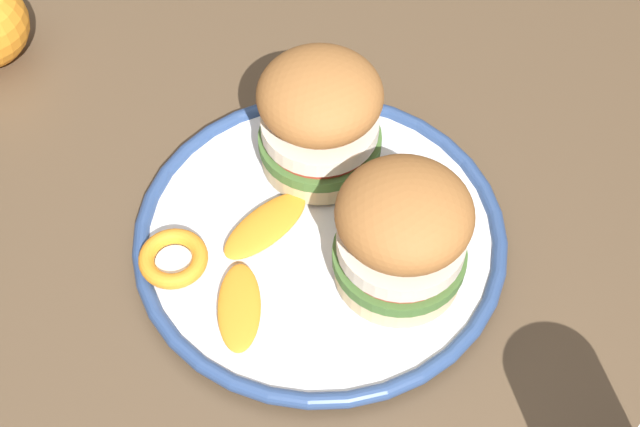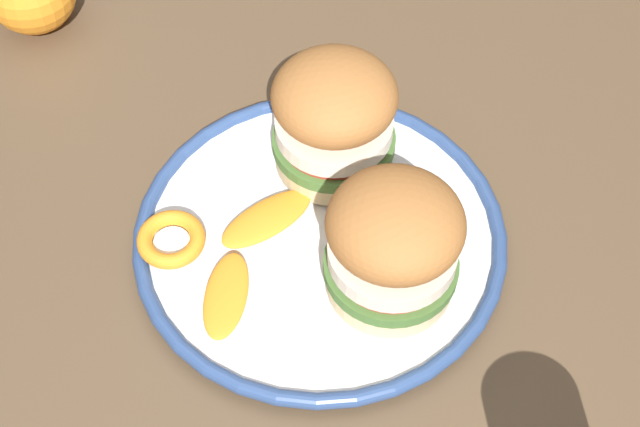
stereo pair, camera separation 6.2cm
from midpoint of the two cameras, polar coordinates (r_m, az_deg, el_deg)
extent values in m
cube|color=brown|center=(0.74, -5.30, -3.06)|extent=(1.40, 1.06, 0.03)
cylinder|color=white|center=(0.72, -2.47, -1.73)|extent=(0.26, 0.26, 0.01)
torus|color=navy|center=(0.71, -2.48, -1.46)|extent=(0.28, 0.28, 0.01)
cylinder|color=white|center=(0.71, -2.49, -1.41)|extent=(0.20, 0.20, 0.00)
cylinder|color=beige|center=(0.74, -2.09, 3.51)|extent=(0.09, 0.09, 0.02)
cylinder|color=#477033|center=(0.73, -2.12, 4.20)|extent=(0.10, 0.10, 0.01)
cylinder|color=#BC3828|center=(0.72, -2.14, 4.60)|extent=(0.08, 0.08, 0.01)
cylinder|color=silver|center=(0.72, -2.16, 5.12)|extent=(0.09, 0.09, 0.01)
ellipsoid|color=#A36633|center=(0.69, -2.25, 6.89)|extent=(0.13, 0.13, 0.05)
cylinder|color=beige|center=(0.68, 2.14, -3.35)|extent=(0.09, 0.09, 0.02)
cylinder|color=#477033|center=(0.67, 2.18, -2.71)|extent=(0.10, 0.10, 0.01)
cylinder|color=#BC3828|center=(0.66, 2.20, -2.34)|extent=(0.08, 0.08, 0.01)
cylinder|color=silver|center=(0.65, 2.23, -1.86)|extent=(0.09, 0.09, 0.01)
ellipsoid|color=#A36633|center=(0.63, 2.32, -0.19)|extent=(0.12, 0.12, 0.05)
torus|color=orange|center=(0.70, -11.36, -2.84)|extent=(0.06, 0.06, 0.01)
cylinder|color=#F4E5C6|center=(0.71, -11.31, -3.03)|extent=(0.03, 0.03, 0.00)
ellipsoid|color=orange|center=(0.67, -7.54, -5.80)|extent=(0.06, 0.08, 0.01)
ellipsoid|color=orange|center=(0.71, -5.82, -0.89)|extent=(0.06, 0.09, 0.01)
camera|label=1|loc=(0.03, -92.58, -3.62)|focal=53.02mm
camera|label=2|loc=(0.03, 87.42, 3.62)|focal=53.02mm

